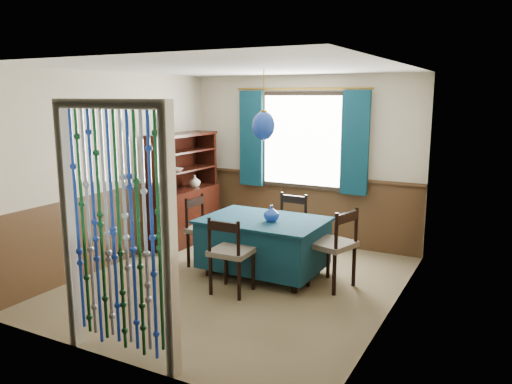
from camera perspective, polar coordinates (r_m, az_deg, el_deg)
The scene contains 22 objects.
floor at distance 6.05m, azimuth -2.22°, elevation -10.37°, with size 4.00×4.00×0.00m, color brown.
ceiling at distance 5.65m, azimuth -2.42°, elevation 13.98°, with size 4.00×4.00×0.00m, color silver.
wall_back at distance 7.50m, azimuth 5.40°, elevation 3.63°, with size 3.60×3.60×0.00m, color beige.
wall_front at distance 4.15m, azimuth -16.34°, elevation -2.76°, with size 3.60×3.60×0.00m, color beige.
wall_left at distance 6.79m, azimuth -15.57°, elevation 2.51°, with size 4.00×4.00×0.00m, color beige.
wall_right at distance 5.07m, azimuth 15.56°, elevation -0.26°, with size 4.00×4.00×0.00m, color beige.
wainscot_back at distance 7.61m, azimuth 5.25°, elevation -1.99°, with size 3.60×3.60×0.00m, color #452E1A.
wainscot_front at distance 4.39m, azimuth -15.66°, elevation -12.27°, with size 3.60×3.60×0.00m, color #452E1A.
wainscot_left at distance 6.93m, azimuth -15.17°, elevation -3.64°, with size 4.00×4.00×0.00m, color #452E1A.
wainscot_right at distance 5.27m, azimuth 14.97°, elevation -8.27°, with size 4.00×4.00×0.00m, color #452E1A.
window at distance 7.42m, azimuth 5.29°, elevation 5.88°, with size 1.32×0.12×1.42m, color black.
doorway at distance 4.24m, azimuth -15.63°, elevation -5.22°, with size 1.16×0.12×2.18m, color silver, non-canonical shape.
dining_table at distance 6.20m, azimuth 0.84°, elevation -5.76°, with size 1.50×1.04×0.71m.
chair_near at distance 5.62m, azimuth -2.93°, elevation -6.95°, with size 0.45×0.43×0.89m.
chair_far at distance 6.76m, azimuth 3.73°, elevation -3.86°, with size 0.45×0.44×0.89m.
chair_left at distance 6.57m, azimuth -5.84°, elevation -4.25°, with size 0.44×0.46×0.91m.
chair_right at distance 5.85m, azimuth 8.91°, elevation -6.05°, with size 0.56×0.58×0.95m.
sideboard at distance 7.60m, azimuth -8.28°, elevation -1.47°, with size 0.48×1.28×1.66m.
pendant_lamp at distance 5.95m, azimuth 0.88°, elevation 7.59°, with size 0.27×0.27×0.82m.
vase_table at distance 5.99m, azimuth 1.78°, elevation -2.53°, with size 0.17×0.17×0.18m, color navy.
bowl_shelf at distance 7.28m, azimuth -9.05°, elevation 2.58°, with size 0.19×0.19×0.05m, color beige.
vase_sideboard at distance 7.67m, azimuth -7.02°, elevation 1.34°, with size 0.19×0.19×0.20m, color beige.
Camera 1 is at (2.84, -4.87, 2.20)m, focal length 35.00 mm.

